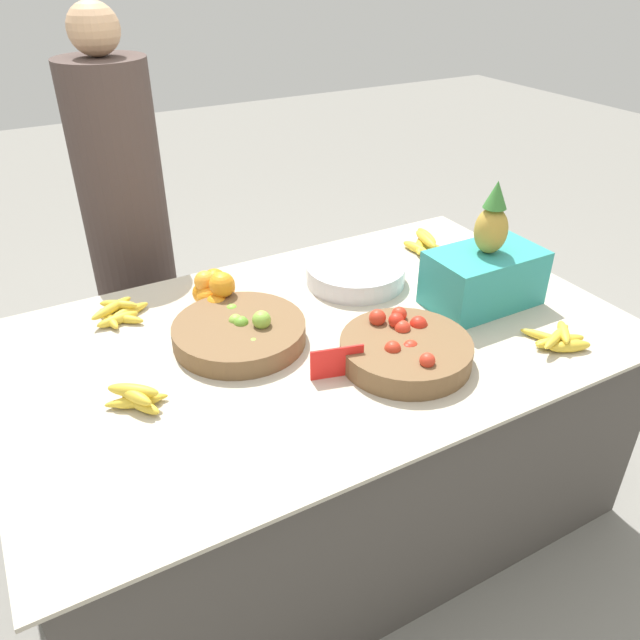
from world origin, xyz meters
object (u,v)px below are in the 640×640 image
object	(u,v)px
lime_bowl	(240,332)
vendor_person	(130,241)
metal_bowl	(355,273)
produce_crate	(485,271)
price_sign	(337,362)
tomato_basket	(406,349)

from	to	relation	value
lime_bowl	vendor_person	world-z (taller)	vendor_person
metal_bowl	vendor_person	xyz separation A→B (m)	(-0.59, 0.68, -0.02)
produce_crate	vendor_person	bearing A→B (deg)	130.98
price_sign	vendor_person	xyz separation A→B (m)	(-0.26, 1.12, -0.03)
tomato_basket	produce_crate	distance (m)	0.43
lime_bowl	metal_bowl	distance (m)	0.51
price_sign	metal_bowl	bearing A→B (deg)	67.61
lime_bowl	vendor_person	bearing A→B (deg)	97.13
produce_crate	tomato_basket	bearing A→B (deg)	-160.20
lime_bowl	metal_bowl	size ratio (longest dim) A/B	1.14
tomato_basket	produce_crate	xyz separation A→B (m)	(0.40, 0.14, 0.08)
lime_bowl	produce_crate	xyz separation A→B (m)	(0.77, -0.17, 0.08)
lime_bowl	produce_crate	world-z (taller)	produce_crate
metal_bowl	produce_crate	size ratio (longest dim) A/B	0.83
lime_bowl	tomato_basket	world-z (taller)	same
lime_bowl	price_sign	distance (m)	0.33
tomato_basket	produce_crate	bearing A→B (deg)	19.80
metal_bowl	price_sign	bearing A→B (deg)	-127.02
tomato_basket	metal_bowl	distance (m)	0.48
tomato_basket	vendor_person	world-z (taller)	vendor_person
price_sign	vendor_person	world-z (taller)	vendor_person
price_sign	vendor_person	bearing A→B (deg)	117.93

